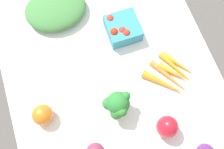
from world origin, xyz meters
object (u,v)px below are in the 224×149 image
object	(u,v)px
bell_pepper_red	(167,127)
heirloom_tomato_orange	(43,115)
carrot_bunch	(172,75)
berry_basket	(122,28)
leafy_greens_clump	(56,9)
broccoli_head	(118,105)

from	to	relation	value
bell_pepper_red	heirloom_tomato_orange	distance (cm)	41.59
carrot_bunch	heirloom_tomato_orange	xyz separation A→B (cm)	(-0.24, -47.32, 2.33)
carrot_bunch	berry_basket	bearing A→B (deg)	-153.57
leafy_greens_clump	broccoli_head	xyz separation A→B (cm)	(43.85, 10.21, 3.19)
leafy_greens_clump	broccoli_head	bearing A→B (deg)	13.10
carrot_bunch	heirloom_tomato_orange	world-z (taller)	heirloom_tomato_orange
berry_basket	bell_pepper_red	distance (cm)	39.37
leafy_greens_clump	bell_pepper_red	world-z (taller)	bell_pepper_red
bell_pepper_red	heirloom_tomato_orange	xyz separation A→B (cm)	(-17.06, -37.92, -0.98)
carrot_bunch	leafy_greens_clump	bearing A→B (deg)	-139.76
leafy_greens_clump	berry_basket	size ratio (longest dim) A/B	2.00
carrot_bunch	berry_basket	distance (cm)	25.20
heirloom_tomato_orange	leafy_greens_clump	bearing A→B (deg)	159.36
bell_pepper_red	leafy_greens_clump	bearing A→B (deg)	-157.16
bell_pepper_red	heirloom_tomato_orange	bearing A→B (deg)	-114.22
carrot_bunch	bell_pepper_red	xyz separation A→B (cm)	(16.81, -9.40, 3.31)
leafy_greens_clump	heirloom_tomato_orange	size ratio (longest dim) A/B	3.31
bell_pepper_red	broccoli_head	world-z (taller)	broccoli_head
berry_basket	bell_pepper_red	bearing A→B (deg)	2.60
carrot_bunch	bell_pepper_red	distance (cm)	19.55
bell_pepper_red	broccoli_head	distance (cm)	17.74
carrot_bunch	broccoli_head	size ratio (longest dim) A/B	1.95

